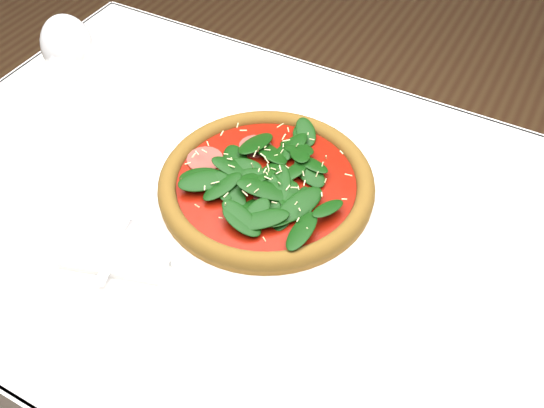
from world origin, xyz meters
The scene contains 6 objects.
dining_table centered at (0.00, 0.00, 0.65)m, with size 1.21×0.81×0.75m.
plate centered at (0.00, 0.04, 0.76)m, with size 0.39×0.39×0.02m.
pizza centered at (0.00, 0.04, 0.78)m, with size 0.35×0.35×0.04m.
wine_glass centered at (-0.37, 0.05, 0.90)m, with size 0.08×0.08×0.21m.
napkin centered at (-0.13, -0.17, 0.76)m, with size 0.15×0.07×0.01m, color white.
fork centered at (-0.13, -0.14, 0.76)m, with size 0.05×0.15×0.00m.
Camera 1 is at (0.32, -0.53, 1.45)m, focal length 40.00 mm.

